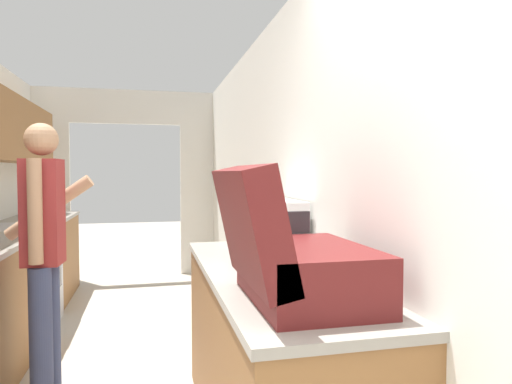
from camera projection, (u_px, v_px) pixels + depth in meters
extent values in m
cube|color=silver|center=(279.00, 194.00, 3.25)|extent=(0.06, 7.59, 2.50)
cube|color=silver|center=(44.00, 202.00, 5.88)|extent=(0.65, 0.06, 2.05)
cube|color=silver|center=(204.00, 199.00, 6.36)|extent=(0.65, 0.06, 2.05)
cube|color=silver|center=(126.00, 107.00, 6.07)|extent=(2.73, 0.06, 0.45)
cube|color=brown|center=(42.00, 260.00, 5.00)|extent=(0.60, 1.22, 0.89)
cube|color=gray|center=(41.00, 218.00, 4.99)|extent=(0.62, 1.23, 0.03)
cube|color=brown|center=(270.00, 366.00, 2.26)|extent=(0.60, 1.90, 0.89)
cube|color=gray|center=(270.00, 273.00, 2.24)|extent=(0.62, 1.93, 0.03)
cube|color=#B7B7BC|center=(18.00, 278.00, 4.06)|extent=(0.62, 0.73, 0.92)
cube|color=black|center=(56.00, 276.00, 4.13)|extent=(0.01, 0.49, 0.28)
cylinder|color=#B7B7BC|center=(58.00, 251.00, 4.13)|extent=(0.02, 0.58, 0.02)
cylinder|color=#232328|center=(28.00, 228.00, 3.91)|extent=(0.16, 0.16, 0.01)
cylinder|color=#232328|center=(37.00, 224.00, 4.23)|extent=(0.16, 0.16, 0.01)
cylinder|color=#232328|center=(7.00, 225.00, 4.17)|extent=(0.16, 0.16, 0.01)
cylinder|color=#384266|center=(41.00, 339.00, 2.68)|extent=(0.14, 0.14, 0.85)
cylinder|color=#384266|center=(49.00, 329.00, 2.85)|extent=(0.14, 0.14, 0.85)
cube|color=maroon|center=(43.00, 212.00, 2.73)|extent=(0.22, 0.22, 0.64)
cylinder|color=tan|center=(35.00, 211.00, 2.59)|extent=(0.09, 0.09, 0.60)
cylinder|color=tan|center=(50.00, 207.00, 2.88)|extent=(0.54, 0.12, 0.41)
sphere|color=tan|center=(41.00, 139.00, 2.72)|extent=(0.19, 0.19, 0.19)
cube|color=#5B1919|center=(307.00, 273.00, 1.71)|extent=(0.42, 0.63, 0.21)
cube|color=#5B1919|center=(251.00, 224.00, 1.65)|extent=(0.20, 0.63, 0.43)
cube|color=#2D2D33|center=(282.00, 223.00, 2.02)|extent=(0.25, 0.02, 0.10)
cube|color=white|center=(265.00, 227.00, 2.70)|extent=(0.37, 0.52, 0.31)
cube|color=black|center=(235.00, 229.00, 2.60)|extent=(0.01, 0.31, 0.21)
cube|color=#38383D|center=(228.00, 224.00, 2.83)|extent=(0.01, 0.10, 0.23)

